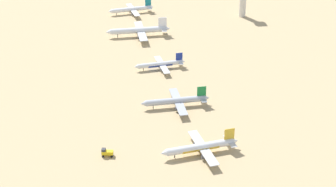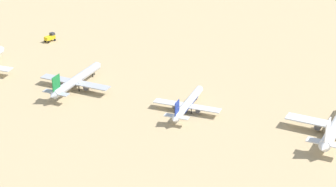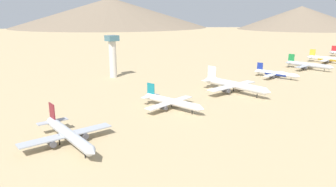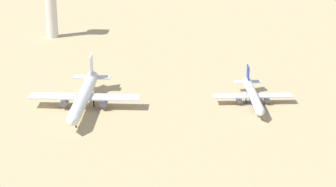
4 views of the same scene
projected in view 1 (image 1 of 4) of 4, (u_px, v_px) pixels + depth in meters
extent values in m
plane|color=tan|center=(157.00, 68.00, 354.58)|extent=(1800.00, 1800.00, 0.00)
cylinder|color=white|center=(131.00, 9.00, 436.44)|extent=(29.66, 7.93, 3.12)
cone|color=white|center=(110.00, 11.00, 432.25)|extent=(3.09, 3.45, 3.06)
cone|color=white|center=(152.00, 7.00, 440.59)|extent=(2.73, 3.15, 2.81)
cube|color=#14727F|center=(148.00, 3.00, 438.13)|extent=(4.50, 1.03, 5.74)
cube|color=silver|center=(149.00, 7.00, 439.81)|extent=(4.21, 10.15, 0.30)
cube|color=silver|center=(133.00, 10.00, 437.02)|extent=(8.64, 28.20, 0.37)
cylinder|color=#4C4C54|center=(134.00, 13.00, 433.20)|extent=(3.71, 2.43, 1.89)
cylinder|color=#4C4C54|center=(131.00, 9.00, 441.54)|extent=(3.71, 2.43, 1.89)
cylinder|color=black|center=(117.00, 13.00, 434.39)|extent=(0.36, 0.36, 3.14)
cylinder|color=black|center=(135.00, 12.00, 436.05)|extent=(0.36, 0.36, 3.14)
cylinder|color=black|center=(133.00, 10.00, 439.66)|extent=(0.36, 0.36, 3.14)
cylinder|color=silver|center=(138.00, 30.00, 396.73)|extent=(37.21, 4.86, 3.92)
cone|color=silver|center=(108.00, 32.00, 393.89)|extent=(3.40, 3.92, 3.84)
cone|color=silver|center=(168.00, 29.00, 399.54)|extent=(2.98, 3.60, 3.53)
cube|color=white|center=(162.00, 22.00, 396.88)|extent=(5.68, 0.51, 7.22)
cube|color=silver|center=(163.00, 28.00, 398.92)|extent=(3.61, 12.46, 0.37)
cube|color=silver|center=(141.00, 31.00, 397.27)|extent=(6.05, 35.18, 0.46)
cylinder|color=#4C4C54|center=(141.00, 37.00, 392.40)|extent=(4.39, 2.48, 2.37)
cylinder|color=#4C4C54|center=(139.00, 30.00, 403.22)|extent=(4.39, 2.48, 2.37)
cylinder|color=black|center=(118.00, 35.00, 395.85)|extent=(0.45, 0.45, 3.94)
cylinder|color=black|center=(143.00, 35.00, 395.85)|extent=(0.45, 0.45, 3.94)
cylinder|color=black|center=(142.00, 32.00, 400.53)|extent=(0.45, 0.45, 3.94)
cylinder|color=silver|center=(160.00, 64.00, 351.77)|extent=(26.97, 6.13, 2.83)
cone|color=silver|center=(136.00, 67.00, 348.47)|extent=(2.71, 3.05, 2.77)
cone|color=silver|center=(183.00, 61.00, 355.03)|extent=(2.39, 2.79, 2.55)
cube|color=navy|center=(179.00, 57.00, 352.88)|extent=(4.10, 0.77, 5.22)
cube|color=silver|center=(180.00, 61.00, 354.40)|extent=(3.47, 9.17, 0.27)
cube|color=silver|center=(162.00, 65.00, 352.25)|extent=(6.83, 25.60, 0.34)
cylinder|color=#4C4C54|center=(163.00, 69.00, 348.77)|extent=(3.32, 2.09, 1.71)
cylinder|color=#4C4C54|center=(159.00, 63.00, 356.42)|extent=(3.32, 2.09, 1.71)
cylinder|color=black|center=(143.00, 69.00, 350.26)|extent=(0.33, 0.33, 2.85)
cylinder|color=black|center=(164.00, 68.00, 351.32)|extent=(0.33, 0.33, 2.85)
cylinder|color=black|center=(162.00, 65.00, 354.64)|extent=(0.33, 0.33, 2.85)
cylinder|color=navy|center=(160.00, 64.00, 351.87)|extent=(14.99, 4.64, 2.84)
cylinder|color=#B2B7C1|center=(176.00, 101.00, 309.94)|extent=(31.77, 5.02, 3.34)
cone|color=#B2B7C1|center=(143.00, 104.00, 307.11)|extent=(2.98, 3.42, 3.27)
cone|color=#B2B7C1|center=(207.00, 98.00, 312.75)|extent=(2.62, 3.13, 3.01)
cube|color=#197A38|center=(202.00, 92.00, 310.41)|extent=(4.84, 0.56, 6.15)
cube|color=#A4A8B2|center=(202.00, 98.00, 312.16)|extent=(3.37, 10.68, 0.32)
cube|color=#A4A8B2|center=(178.00, 101.00, 310.43)|extent=(5.98, 30.07, 0.40)
cylinder|color=#4C4C54|center=(179.00, 108.00, 306.29)|extent=(3.79, 2.21, 2.02)
cylinder|color=#4C4C54|center=(175.00, 99.00, 315.47)|extent=(3.79, 2.21, 2.02)
cylinder|color=black|center=(153.00, 106.00, 308.90)|extent=(0.39, 0.39, 3.36)
cylinder|color=black|center=(181.00, 106.00, 309.25)|extent=(0.39, 0.39, 3.36)
cylinder|color=black|center=(179.00, 102.00, 313.23)|extent=(0.39, 0.39, 3.36)
cylinder|color=silver|center=(200.00, 147.00, 270.39)|extent=(32.43, 8.69, 3.41)
cone|color=silver|center=(163.00, 153.00, 265.80)|extent=(3.38, 3.77, 3.34)
cone|color=silver|center=(235.00, 141.00, 274.94)|extent=(2.98, 3.44, 3.07)
cube|color=gold|center=(229.00, 135.00, 272.24)|extent=(4.92, 1.12, 6.28)
cube|color=silver|center=(230.00, 141.00, 274.07)|extent=(4.61, 11.09, 0.32)
cube|color=silver|center=(203.00, 148.00, 271.02)|extent=(9.45, 30.83, 0.40)
cylinder|color=#4C4C54|center=(206.00, 156.00, 266.85)|extent=(4.06, 2.66, 2.06)
cylinder|color=#4C4C54|center=(197.00, 144.00, 275.96)|extent=(4.06, 2.66, 2.06)
cylinder|color=black|center=(175.00, 155.00, 268.14)|extent=(0.39, 0.39, 3.43)
cylinder|color=black|center=(206.00, 153.00, 269.96)|extent=(0.39, 0.39, 3.43)
cylinder|color=black|center=(203.00, 147.00, 273.91)|extent=(0.39, 0.39, 3.43)
cylinder|color=gold|center=(200.00, 147.00, 270.51)|extent=(18.09, 6.30, 3.42)
cube|color=yellow|center=(107.00, 152.00, 269.58)|extent=(5.53, 3.19, 1.70)
cube|color=#333338|center=(104.00, 150.00, 269.00)|extent=(2.14, 2.36, 1.10)
cylinder|color=black|center=(103.00, 156.00, 269.29)|extent=(1.14, 0.54, 1.10)
cylinder|color=black|center=(104.00, 154.00, 271.33)|extent=(1.14, 0.54, 1.10)
cylinder|color=black|center=(112.00, 157.00, 269.13)|extent=(1.14, 0.54, 1.10)
cylinder|color=black|center=(112.00, 154.00, 271.16)|extent=(1.14, 0.54, 1.10)
cylinder|color=beige|center=(243.00, 0.00, 427.67)|extent=(4.80, 4.80, 24.16)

